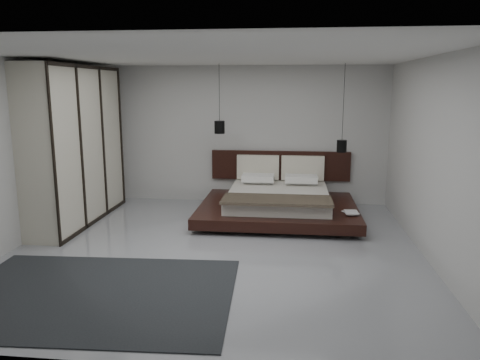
# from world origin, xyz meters

# --- Properties ---
(floor) EXTENTS (6.00, 6.00, 0.00)m
(floor) POSITION_xyz_m (0.00, 0.00, 0.00)
(floor) COLOR gray
(floor) RESTS_ON ground
(ceiling) EXTENTS (6.00, 6.00, 0.00)m
(ceiling) POSITION_xyz_m (0.00, 0.00, 2.80)
(ceiling) COLOR white
(ceiling) RESTS_ON wall_back
(wall_back) EXTENTS (6.00, 0.00, 6.00)m
(wall_back) POSITION_xyz_m (0.00, 3.00, 1.40)
(wall_back) COLOR #BBBBB8
(wall_back) RESTS_ON floor
(wall_front) EXTENTS (6.00, 0.00, 6.00)m
(wall_front) POSITION_xyz_m (0.00, -3.00, 1.40)
(wall_front) COLOR #BBBBB8
(wall_front) RESTS_ON floor
(wall_left) EXTENTS (0.00, 6.00, 6.00)m
(wall_left) POSITION_xyz_m (-3.00, 0.00, 1.40)
(wall_left) COLOR #BBBBB8
(wall_left) RESTS_ON floor
(wall_right) EXTENTS (0.00, 6.00, 6.00)m
(wall_right) POSITION_xyz_m (3.00, 0.00, 1.40)
(wall_right) COLOR #BBBBB8
(wall_right) RESTS_ON floor
(lattice_screen) EXTENTS (0.05, 0.90, 2.60)m
(lattice_screen) POSITION_xyz_m (-2.95, 2.45, 1.30)
(lattice_screen) COLOR black
(lattice_screen) RESTS_ON floor
(bed) EXTENTS (2.83, 2.41, 1.09)m
(bed) POSITION_xyz_m (0.85, 1.91, 0.29)
(bed) COLOR black
(bed) RESTS_ON floor
(book_lower) EXTENTS (0.30, 0.32, 0.02)m
(book_lower) POSITION_xyz_m (2.01, 1.24, 0.28)
(book_lower) COLOR #99724C
(book_lower) RESTS_ON bed
(book_upper) EXTENTS (0.23, 0.31, 0.02)m
(book_upper) POSITION_xyz_m (1.99, 1.21, 0.30)
(book_upper) COLOR #99724C
(book_upper) RESTS_ON book_lower
(pendant_left) EXTENTS (0.20, 0.20, 1.31)m
(pendant_left) POSITION_xyz_m (-0.31, 2.36, 1.61)
(pendant_left) COLOR black
(pendant_left) RESTS_ON ceiling
(pendant_right) EXTENTS (0.19, 0.19, 1.64)m
(pendant_right) POSITION_xyz_m (2.01, 2.36, 1.28)
(pendant_right) COLOR black
(pendant_right) RESTS_ON ceiling
(wardrobe) EXTENTS (0.66, 2.79, 2.74)m
(wardrobe) POSITION_xyz_m (-2.70, 1.22, 1.37)
(wardrobe) COLOR beige
(wardrobe) RESTS_ON floor
(rug) EXTENTS (3.33, 2.45, 0.01)m
(rug) POSITION_xyz_m (-1.17, -1.70, 0.01)
(rug) COLOR black
(rug) RESTS_ON floor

